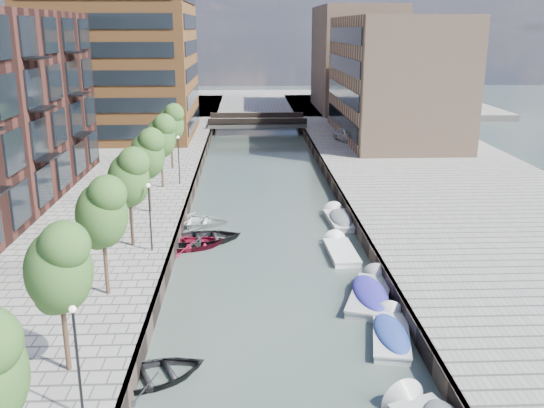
{
  "coord_description": "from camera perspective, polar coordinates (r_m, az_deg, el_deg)",
  "views": [
    {
      "loc": [
        -1.5,
        -10.11,
        13.76
      ],
      "look_at": [
        0.0,
        24.98,
        3.5
      ],
      "focal_mm": 40.0,
      "sensor_mm": 36.0,
      "label": 1
    }
  ],
  "objects": [
    {
      "name": "water",
      "position": [
        51.99,
        -0.71,
        0.93
      ],
      "size": [
        300.0,
        300.0,
        0.0
      ],
      "primitive_type": "plane",
      "color": "#38473F",
      "rests_on": "ground"
    },
    {
      "name": "quay_right",
      "position": [
        54.71,
        16.29,
        1.59
      ],
      "size": [
        20.0,
        140.0,
        1.0
      ],
      "primitive_type": "cube",
      "color": "gray",
      "rests_on": "ground"
    },
    {
      "name": "quay_wall_left",
      "position": [
        52.04,
        -7.44,
        1.38
      ],
      "size": [
        0.25,
        140.0,
        1.0
      ],
      "primitive_type": "cube",
      "color": "#332823",
      "rests_on": "ground"
    },
    {
      "name": "quay_wall_right",
      "position": [
        52.39,
        5.98,
        1.53
      ],
      "size": [
        0.25,
        140.0,
        1.0
      ],
      "primitive_type": "cube",
      "color": "#332823",
      "rests_on": "ground"
    },
    {
      "name": "far_closure",
      "position": [
        110.92,
        -1.68,
        9.41
      ],
      "size": [
        80.0,
        40.0,
        1.0
      ],
      "primitive_type": "cube",
      "color": "gray",
      "rests_on": "ground"
    },
    {
      "name": "tower",
      "position": [
        76.73,
        -14.8,
        17.45
      ],
      "size": [
        18.0,
        18.0,
        30.0
      ],
      "primitive_type": "cube",
      "color": "brown",
      "rests_on": "quay_left"
    },
    {
      "name": "tan_block_near",
      "position": [
        74.43,
        11.39,
        11.53
      ],
      "size": [
        12.0,
        25.0,
        14.0
      ],
      "primitive_type": "cube",
      "color": "#A07B62",
      "rests_on": "quay_right"
    },
    {
      "name": "tan_block_far",
      "position": [
        99.77,
        7.87,
        13.4
      ],
      "size": [
        12.0,
        20.0,
        16.0
      ],
      "primitive_type": "cube",
      "color": "#A07B62",
      "rests_on": "quay_right"
    },
    {
      "name": "bridge",
      "position": [
        83.05,
        -1.4,
        7.71
      ],
      "size": [
        13.0,
        6.0,
        1.3
      ],
      "color": "gray",
      "rests_on": "ground"
    },
    {
      "name": "tree_1",
      "position": [
        23.79,
        -19.47,
        -5.51
      ],
      "size": [
        2.5,
        2.5,
        5.95
      ],
      "color": "#382619",
      "rests_on": "quay_left"
    },
    {
      "name": "tree_2",
      "position": [
        30.18,
        -15.76,
        -0.61
      ],
      "size": [
        2.5,
        2.5,
        5.95
      ],
      "color": "#382619",
      "rests_on": "quay_left"
    },
    {
      "name": "tree_3",
      "position": [
        36.79,
        -13.36,
        2.55
      ],
      "size": [
        2.5,
        2.5,
        5.95
      ],
      "color": "#382619",
      "rests_on": "quay_left"
    },
    {
      "name": "tree_4",
      "position": [
        43.52,
        -11.7,
        4.74
      ],
      "size": [
        2.5,
        2.5,
        5.95
      ],
      "color": "#382619",
      "rests_on": "quay_left"
    },
    {
      "name": "tree_5",
      "position": [
        50.32,
        -10.47,
        6.34
      ],
      "size": [
        2.5,
        2.5,
        5.95
      ],
      "color": "#382619",
      "rests_on": "quay_left"
    },
    {
      "name": "tree_6",
      "position": [
        57.17,
        -9.54,
        7.56
      ],
      "size": [
        2.5,
        2.5,
        5.95
      ],
      "color": "#382619",
      "rests_on": "quay_left"
    },
    {
      "name": "lamp_0",
      "position": [
        21.57,
        -17.91,
        -12.94
      ],
      "size": [
        0.24,
        0.24,
        4.12
      ],
      "color": "black",
      "rests_on": "quay_left"
    },
    {
      "name": "lamp_1",
      "position": [
        36.07,
        -11.44,
        -0.55
      ],
      "size": [
        0.24,
        0.24,
        4.12
      ],
      "color": "black",
      "rests_on": "quay_left"
    },
    {
      "name": "lamp_2",
      "position": [
        51.46,
        -8.79,
        4.61
      ],
      "size": [
        0.24,
        0.24,
        4.12
      ],
      "color": "black",
      "rests_on": "quay_left"
    },
    {
      "name": "sloop_0",
      "position": [
        26.03,
        -11.11,
        -15.96
      ],
      "size": [
        5.43,
        4.81,
        0.93
      ],
      "primitive_type": "imported",
      "rotation": [
        0.0,
        0.0,
        2.0
      ],
      "color": "black",
      "rests_on": "ground"
    },
    {
      "name": "sloop_2",
      "position": [
        39.81,
        -7.54,
        -4.09
      ],
      "size": [
        5.42,
        4.53,
        0.96
      ],
      "primitive_type": "imported",
      "rotation": [
        0.0,
        0.0,
        1.87
      ],
      "color": "maroon",
      "rests_on": "ground"
    },
    {
      "name": "sloop_3",
      "position": [
        44.14,
        -7.4,
        -2.02
      ],
      "size": [
        5.22,
        3.82,
        1.05
      ],
      "primitive_type": "imported",
      "rotation": [
        0.0,
        0.0,
        1.53
      ],
      "color": "silver",
      "rests_on": "ground"
    },
    {
      "name": "sloop_4",
      "position": [
        40.71,
        -6.49,
        -3.58
      ],
      "size": [
        5.84,
        4.72,
        1.07
      ],
      "primitive_type": "imported",
      "rotation": [
        0.0,
        0.0,
        1.79
      ],
      "color": "black",
      "rests_on": "ground"
    },
    {
      "name": "motorboat_0",
      "position": [
        29.13,
        11.12,
        -11.82
      ],
      "size": [
        2.48,
        4.89,
        1.55
      ],
      "color": "silver",
      "rests_on": "ground"
    },
    {
      "name": "motorboat_2",
      "position": [
        38.92,
        6.38,
        -4.38
      ],
      "size": [
        1.82,
        4.79,
        1.58
      ],
      "color": "white",
      "rests_on": "ground"
    },
    {
      "name": "motorboat_3",
      "position": [
        32.87,
        9.32,
        -8.27
      ],
      "size": [
        3.52,
        5.74,
        1.81
      ],
      "color": "#B6B5B4",
      "rests_on": "ground"
    },
    {
      "name": "motorboat_4",
      "position": [
        44.86,
        6.35,
        -1.41
      ],
      "size": [
        2.06,
        5.14,
        1.68
      ],
      "color": "silver",
      "rests_on": "ground"
    },
    {
      "name": "car",
      "position": [
        71.41,
        7.04,
        6.47
      ],
      "size": [
        3.13,
        4.71,
        1.49
      ],
      "primitive_type": "imported",
      "rotation": [
        0.0,
        0.0,
        0.34
      ],
      "color": "silver",
      "rests_on": "quay_right"
    }
  ]
}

